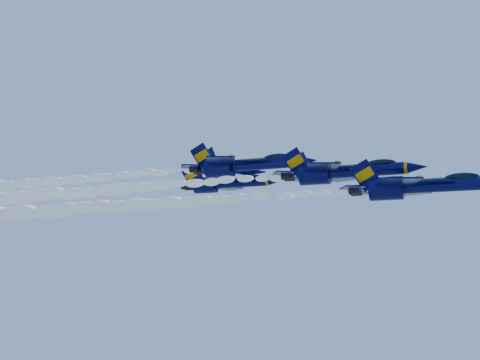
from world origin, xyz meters
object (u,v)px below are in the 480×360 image
(jet_lead, at_px, (419,186))
(jet_fourth, at_px, (225,183))
(jet_second, at_px, (343,171))
(jet_third, at_px, (244,165))

(jet_lead, relative_size, jet_fourth, 0.97)
(jet_lead, height_order, jet_second, jet_second)
(jet_second, relative_size, jet_third, 0.91)
(jet_lead, relative_size, jet_second, 0.96)
(jet_second, distance_m, jet_third, 17.97)
(jet_second, height_order, jet_third, jet_third)
(jet_lead, distance_m, jet_fourth, 38.96)
(jet_lead, distance_m, jet_third, 29.23)
(jet_third, xyz_separation_m, jet_fourth, (-6.46, 8.44, -1.03))
(jet_lead, xyz_separation_m, jet_third, (-24.54, 14.52, 6.42))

